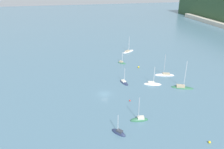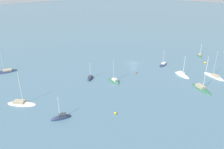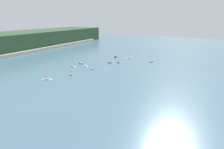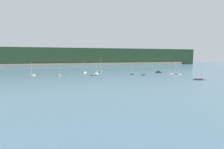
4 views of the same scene
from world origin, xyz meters
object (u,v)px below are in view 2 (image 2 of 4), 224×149
Objects in this scene: sailboat_3 at (114,81)px; mooring_buoy_2 at (137,73)px; sailboat_9 at (201,89)px; sailboat_7 at (182,75)px; sailboat_6 at (61,118)px; mooring_buoy_1 at (205,63)px; sailboat_2 at (214,77)px; sailboat_8 at (90,78)px; sailboat_10 at (163,65)px; sailboat_4 at (22,104)px; mooring_buoy_0 at (115,113)px; sailboat_0 at (200,56)px; sailboat_1 at (6,72)px.

sailboat_3 reaches higher than mooring_buoy_2.
sailboat_7 is at bearing 176.31° from sailboat_9.
mooring_buoy_1 is (-66.29, 7.41, 0.30)m from sailboat_6.
sailboat_2 is 1.53× the size of sailboat_8.
sailboat_2 is 0.90× the size of sailboat_9.
mooring_buoy_2 is at bearing -19.59° from sailboat_10.
sailboat_6 is at bearing -79.80° from sailboat_7.
sailboat_4 is 1.43× the size of sailboat_6.
sailboat_7 is at bearing -166.24° from sailboat_6.
sailboat_9 is (-46.85, 31.57, 0.03)m from sailboat_4.
sailboat_7 is 10.18× the size of mooring_buoy_1.
mooring_buoy_0 is (-11.58, 8.29, 0.23)m from sailboat_6.
sailboat_8 is at bearing -25.68° from mooring_buoy_1.
sailboat_7 is at bearing 129.50° from mooring_buoy_2.
sailboat_3 is 1.23× the size of sailboat_10.
sailboat_4 reaches higher than sailboat_0.
sailboat_9 is at bearing 102.56° from mooring_buoy_2.
sailboat_8 is 10.26× the size of mooring_buoy_0.
mooring_buoy_2 is at bearing -64.92° from sailboat_8.
sailboat_8 is (4.53, -7.79, -0.03)m from sailboat_3.
sailboat_9 is 1.64× the size of sailboat_10.
sailboat_9 is 24.05m from mooring_buoy_2.
sailboat_6 is at bearing -87.69° from sailboat_9.
sailboat_7 reaches higher than mooring_buoy_0.
sailboat_0 is at bearing 121.35° from sailboat_7.
mooring_buoy_1 is (-18.40, 0.36, 0.31)m from sailboat_7.
sailboat_0 is 24.25m from sailboat_2.
sailboat_1 is 28.41m from sailboat_4.
sailboat_3 is 20.36m from mooring_buoy_0.
sailboat_1 is 42.08m from sailboat_6.
sailboat_3 reaches higher than mooring_buoy_1.
sailboat_9 is at bearing 163.48° from mooring_buoy_0.
mooring_buoy_2 is at bearing 55.39° from sailboat_2.
sailboat_0 is 85.19m from sailboat_1.
sailboat_2 reaches higher than mooring_buoy_1.
mooring_buoy_1 is (8.03, 6.36, 0.29)m from sailboat_0.
sailboat_0 is 37.92m from mooring_buoy_2.
mooring_buoy_0 is at bearing 5.14° from sailboat_10.
sailboat_6 is 1.01× the size of sailboat_10.
sailboat_2 is (19.12, 14.92, -0.03)m from sailboat_0.
mooring_buoy_1 is (-23.98, -9.99, 0.26)m from sailboat_9.
sailboat_7 is at bearing -178.04° from mooring_buoy_0.
sailboat_7 is (7.30, -8.93, 0.01)m from sailboat_2.
sailboat_6 reaches higher than mooring_buoy_0.
sailboat_1 is 0.83× the size of sailboat_9.
sailboat_9 is 17.53× the size of mooring_buoy_0.
sailboat_0 is 55.56m from sailboat_8.
mooring_buoy_2 is (10.82, -13.12, 0.15)m from sailboat_7.
mooring_buoy_0 is at bearing -4.05° from sailboat_4.
mooring_buoy_2 is (-36.23, 35.99, 0.17)m from sailboat_1.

